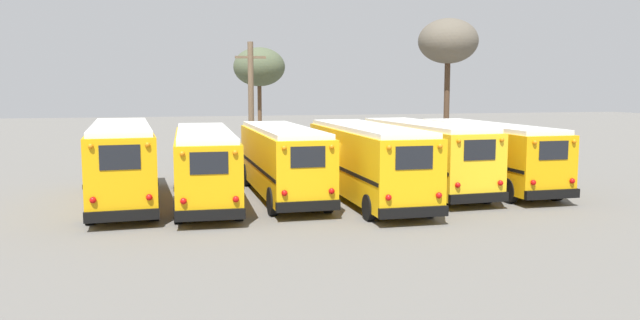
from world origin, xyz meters
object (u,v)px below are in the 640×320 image
at_px(school_bus_3, 366,160).
at_px(school_bus_5, 486,153).
at_px(school_bus_2, 282,159).
at_px(utility_pole, 251,104).
at_px(school_bus_0, 122,160).
at_px(school_bus_1, 204,163).
at_px(school_bus_4, 424,154).
at_px(bare_tree_0, 259,68).
at_px(bare_tree_1, 448,42).

bearing_deg(school_bus_3, school_bus_5, 16.00).
distance_m(school_bus_2, utility_pole, 10.33).
distance_m(school_bus_0, school_bus_1, 3.38).
height_order(school_bus_0, school_bus_3, school_bus_0).
xyz_separation_m(school_bus_2, utility_pole, (0.09, 10.11, 2.12)).
xyz_separation_m(school_bus_3, utility_pole, (-3.24, 11.62, 2.08)).
height_order(school_bus_1, school_bus_4, school_bus_4).
xyz_separation_m(school_bus_0, school_bus_2, (6.66, -0.47, -0.08)).
bearing_deg(school_bus_5, school_bus_0, 179.75).
distance_m(school_bus_3, school_bus_4, 3.72).
xyz_separation_m(school_bus_4, bare_tree_0, (-5.48, 13.72, 4.33)).
relative_size(school_bus_2, school_bus_4, 1.01).
distance_m(school_bus_1, school_bus_3, 6.80).
bearing_deg(school_bus_1, school_bus_0, 169.59).
distance_m(school_bus_0, school_bus_4, 13.32).
height_order(school_bus_1, school_bus_5, school_bus_5).
xyz_separation_m(school_bus_0, bare_tree_0, (7.83, 13.40, 4.27)).
bearing_deg(school_bus_5, school_bus_1, -177.69).
bearing_deg(school_bus_0, bare_tree_1, 25.72).
height_order(school_bus_1, school_bus_2, school_bus_2).
relative_size(school_bus_0, school_bus_1, 0.99).
bearing_deg(bare_tree_0, school_bus_3, -82.02).
bearing_deg(utility_pole, school_bus_4, -56.59).
bearing_deg(bare_tree_1, school_bus_3, -128.91).
height_order(school_bus_0, school_bus_2, school_bus_0).
height_order(school_bus_0, bare_tree_1, bare_tree_1).
xyz_separation_m(utility_pole, bare_tree_0, (1.08, 3.76, 2.23)).
bearing_deg(bare_tree_1, school_bus_2, -142.02).
xyz_separation_m(school_bus_0, school_bus_5, (16.64, -0.07, -0.10)).
height_order(school_bus_2, utility_pole, utility_pole).
bearing_deg(school_bus_2, school_bus_0, 175.95).
height_order(school_bus_1, utility_pole, utility_pole).
xyz_separation_m(school_bus_4, bare_tree_1, (5.65, 9.45, 5.82)).
height_order(school_bus_4, school_bus_5, school_bus_4).
xyz_separation_m(school_bus_3, bare_tree_1, (8.97, 11.12, 5.81)).
distance_m(school_bus_0, school_bus_2, 6.67).
bearing_deg(bare_tree_0, utility_pole, -106.07).
bearing_deg(school_bus_5, bare_tree_0, 123.19).
bearing_deg(school_bus_4, bare_tree_1, 59.15).
height_order(school_bus_5, bare_tree_1, bare_tree_1).
xyz_separation_m(school_bus_2, school_bus_4, (6.66, 0.15, 0.03)).
height_order(school_bus_2, bare_tree_0, bare_tree_0).
bearing_deg(school_bus_3, school_bus_0, 168.77).
bearing_deg(utility_pole, school_bus_5, -44.47).
relative_size(school_bus_1, school_bus_5, 1.02).
bearing_deg(bare_tree_0, school_bus_0, -120.29).
distance_m(school_bus_3, bare_tree_1, 15.42).
height_order(school_bus_4, bare_tree_1, bare_tree_1).
bearing_deg(school_bus_5, bare_tree_1, 75.87).
xyz_separation_m(school_bus_1, school_bus_5, (13.31, 0.54, 0.03)).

